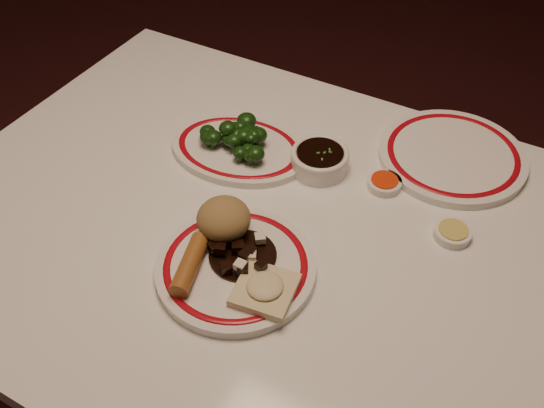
{
  "coord_description": "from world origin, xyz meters",
  "views": [
    {
      "loc": [
        0.37,
        -0.62,
        1.52
      ],
      "look_at": [
        0.01,
        0.01,
        0.8
      ],
      "focal_mm": 40.0,
      "sensor_mm": 36.0,
      "label": 1
    }
  ],
  "objects_px": {
    "broccoli_pile": "(238,136)",
    "dining_table": "(263,258)",
    "fried_wonton": "(265,289)",
    "soy_bowl": "(320,161)",
    "main_plate": "(236,267)",
    "broccoli_plate": "(239,149)",
    "rice_mound": "(224,219)",
    "spring_roll": "(190,264)",
    "stirfry_heap": "(241,255)"
  },
  "relations": [
    {
      "from": "broccoli_pile",
      "to": "dining_table",
      "type": "bearing_deg",
      "value": -46.99
    },
    {
      "from": "fried_wonton",
      "to": "soy_bowl",
      "type": "relative_size",
      "value": 0.93
    },
    {
      "from": "main_plate",
      "to": "dining_table",
      "type": "bearing_deg",
      "value": 97.37
    },
    {
      "from": "broccoli_pile",
      "to": "broccoli_plate",
      "type": "bearing_deg",
      "value": -84.06
    },
    {
      "from": "main_plate",
      "to": "broccoli_pile",
      "type": "relative_size",
      "value": 2.22
    },
    {
      "from": "fried_wonton",
      "to": "dining_table",
      "type": "bearing_deg",
      "value": 121.07
    },
    {
      "from": "dining_table",
      "to": "broccoli_plate",
      "type": "bearing_deg",
      "value": 133.22
    },
    {
      "from": "rice_mound",
      "to": "broccoli_pile",
      "type": "xyz_separation_m",
      "value": [
        -0.1,
        0.21,
        -0.01
      ]
    },
    {
      "from": "spring_roll",
      "to": "broccoli_plate",
      "type": "height_order",
      "value": "spring_roll"
    },
    {
      "from": "broccoli_plate",
      "to": "broccoli_pile",
      "type": "bearing_deg",
      "value": 95.94
    },
    {
      "from": "stirfry_heap",
      "to": "broccoli_pile",
      "type": "relative_size",
      "value": 0.74
    },
    {
      "from": "main_plate",
      "to": "soy_bowl",
      "type": "xyz_separation_m",
      "value": [
        0.01,
        0.29,
        0.01
      ]
    },
    {
      "from": "fried_wonton",
      "to": "broccoli_pile",
      "type": "distance_m",
      "value": 0.36
    },
    {
      "from": "broccoli_plate",
      "to": "soy_bowl",
      "type": "distance_m",
      "value": 0.16
    },
    {
      "from": "rice_mound",
      "to": "broccoli_pile",
      "type": "distance_m",
      "value": 0.23
    },
    {
      "from": "rice_mound",
      "to": "spring_roll",
      "type": "xyz_separation_m",
      "value": [
        -0.0,
        -0.1,
        -0.02
      ]
    },
    {
      "from": "dining_table",
      "to": "spring_roll",
      "type": "distance_m",
      "value": 0.21
    },
    {
      "from": "rice_mound",
      "to": "fried_wonton",
      "type": "height_order",
      "value": "rice_mound"
    },
    {
      "from": "main_plate",
      "to": "stirfry_heap",
      "type": "xyz_separation_m",
      "value": [
        0.0,
        0.01,
        0.02
      ]
    },
    {
      "from": "stirfry_heap",
      "to": "soy_bowl",
      "type": "xyz_separation_m",
      "value": [
        0.01,
        0.28,
        -0.01
      ]
    },
    {
      "from": "main_plate",
      "to": "soy_bowl",
      "type": "relative_size",
      "value": 3.08
    },
    {
      "from": "spring_roll",
      "to": "broccoli_plate",
      "type": "distance_m",
      "value": 0.32
    },
    {
      "from": "stirfry_heap",
      "to": "main_plate",
      "type": "bearing_deg",
      "value": -95.35
    },
    {
      "from": "fried_wonton",
      "to": "broccoli_plate",
      "type": "distance_m",
      "value": 0.36
    },
    {
      "from": "main_plate",
      "to": "rice_mound",
      "type": "xyz_separation_m",
      "value": [
        -0.05,
        0.05,
        0.04
      ]
    },
    {
      "from": "dining_table",
      "to": "fried_wonton",
      "type": "xyz_separation_m",
      "value": [
        0.08,
        -0.14,
        0.12
      ]
    },
    {
      "from": "broccoli_plate",
      "to": "rice_mound",
      "type": "bearing_deg",
      "value": -64.52
    },
    {
      "from": "dining_table",
      "to": "rice_mound",
      "type": "distance_m",
      "value": 0.16
    },
    {
      "from": "dining_table",
      "to": "soy_bowl",
      "type": "relative_size",
      "value": 11.12
    },
    {
      "from": "dining_table",
      "to": "fried_wonton",
      "type": "height_order",
      "value": "fried_wonton"
    },
    {
      "from": "spring_roll",
      "to": "broccoli_pile",
      "type": "relative_size",
      "value": 0.75
    },
    {
      "from": "broccoli_plate",
      "to": "main_plate",
      "type": "bearing_deg",
      "value": -59.63
    },
    {
      "from": "rice_mound",
      "to": "stirfry_heap",
      "type": "distance_m",
      "value": 0.07
    },
    {
      "from": "rice_mound",
      "to": "broccoli_plate",
      "type": "bearing_deg",
      "value": 115.48
    },
    {
      "from": "dining_table",
      "to": "rice_mound",
      "type": "xyz_separation_m",
      "value": [
        -0.04,
        -0.06,
        0.14
      ]
    },
    {
      "from": "spring_roll",
      "to": "fried_wonton",
      "type": "distance_m",
      "value": 0.13
    },
    {
      "from": "main_plate",
      "to": "soy_bowl",
      "type": "height_order",
      "value": "soy_bowl"
    },
    {
      "from": "fried_wonton",
      "to": "broccoli_plate",
      "type": "xyz_separation_m",
      "value": [
        -0.22,
        0.28,
        -0.02
      ]
    },
    {
      "from": "dining_table",
      "to": "rice_mound",
      "type": "relative_size",
      "value": 13.31
    },
    {
      "from": "dining_table",
      "to": "rice_mound",
      "type": "bearing_deg",
      "value": -121.73
    },
    {
      "from": "dining_table",
      "to": "broccoli_plate",
      "type": "xyz_separation_m",
      "value": [
        -0.14,
        0.15,
        0.1
      ]
    },
    {
      "from": "main_plate",
      "to": "rice_mound",
      "type": "bearing_deg",
      "value": 135.85
    },
    {
      "from": "stirfry_heap",
      "to": "broccoli_plate",
      "type": "relative_size",
      "value": 0.37
    },
    {
      "from": "dining_table",
      "to": "main_plate",
      "type": "height_order",
      "value": "main_plate"
    },
    {
      "from": "stirfry_heap",
      "to": "broccoli_pile",
      "type": "xyz_separation_m",
      "value": [
        -0.15,
        0.25,
        0.01
      ]
    },
    {
      "from": "main_plate",
      "to": "fried_wonton",
      "type": "distance_m",
      "value": 0.08
    },
    {
      "from": "fried_wonton",
      "to": "stirfry_heap",
      "type": "distance_m",
      "value": 0.08
    },
    {
      "from": "main_plate",
      "to": "soy_bowl",
      "type": "distance_m",
      "value": 0.29
    },
    {
      "from": "dining_table",
      "to": "spring_roll",
      "type": "bearing_deg",
      "value": -104.5
    },
    {
      "from": "broccoli_plate",
      "to": "broccoli_pile",
      "type": "height_order",
      "value": "broccoli_pile"
    }
  ]
}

